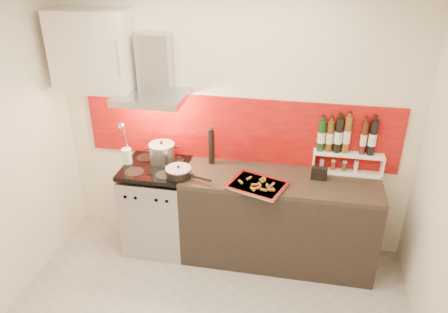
% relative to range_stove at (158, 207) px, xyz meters
% --- Properties ---
extents(back_wall, '(3.40, 0.02, 2.60)m').
position_rel_range_stove_xyz_m(back_wall, '(0.70, 0.30, 0.86)').
color(back_wall, silver).
rests_on(back_wall, ground).
extents(backsplash, '(3.00, 0.02, 0.64)m').
position_rel_range_stove_xyz_m(backsplash, '(0.75, 0.29, 0.78)').
color(backsplash, maroon).
rests_on(backsplash, back_wall).
extents(range_stove, '(0.60, 0.60, 0.91)m').
position_rel_range_stove_xyz_m(range_stove, '(0.00, 0.00, 0.00)').
color(range_stove, '#B7B7BA').
rests_on(range_stove, ground).
extents(counter, '(1.80, 0.60, 0.90)m').
position_rel_range_stove_xyz_m(counter, '(1.20, 0.00, 0.01)').
color(counter, black).
rests_on(counter, ground).
extents(range_hood, '(0.62, 0.50, 0.61)m').
position_rel_range_stove_xyz_m(range_hood, '(0.00, 0.14, 1.30)').
color(range_hood, '#B7B7BA').
rests_on(range_hood, back_wall).
extents(upper_cabinet, '(0.70, 0.35, 0.72)m').
position_rel_range_stove_xyz_m(upper_cabinet, '(-0.55, 0.13, 1.51)').
color(upper_cabinet, silver).
rests_on(upper_cabinet, back_wall).
extents(stock_pot, '(0.25, 0.25, 0.22)m').
position_rel_range_stove_xyz_m(stock_pot, '(0.04, 0.11, 0.56)').
color(stock_pot, '#B7B7BA').
rests_on(stock_pot, range_stove).
extents(saute_pan, '(0.44, 0.24, 0.11)m').
position_rel_range_stove_xyz_m(saute_pan, '(0.29, -0.15, 0.51)').
color(saute_pan, black).
rests_on(saute_pan, range_stove).
extents(utensil_jar, '(0.09, 0.14, 0.45)m').
position_rel_range_stove_xyz_m(utensil_jar, '(-0.28, 0.00, 0.59)').
color(utensil_jar, silver).
rests_on(utensil_jar, range_stove).
extents(pepper_mill, '(0.06, 0.06, 0.37)m').
position_rel_range_stove_xyz_m(pepper_mill, '(0.52, 0.18, 0.64)').
color(pepper_mill, black).
rests_on(pepper_mill, counter).
extents(step_shelf, '(0.63, 0.17, 0.55)m').
position_rel_range_stove_xyz_m(step_shelf, '(1.75, 0.24, 0.72)').
color(step_shelf, white).
rests_on(step_shelf, counter).
extents(caddy_box, '(0.14, 0.06, 0.12)m').
position_rel_range_stove_xyz_m(caddy_box, '(1.53, 0.06, 0.52)').
color(caddy_box, black).
rests_on(caddy_box, counter).
extents(baking_tray, '(0.58, 0.51, 0.03)m').
position_rel_range_stove_xyz_m(baking_tray, '(1.00, -0.18, 0.47)').
color(baking_tray, silver).
rests_on(baking_tray, counter).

